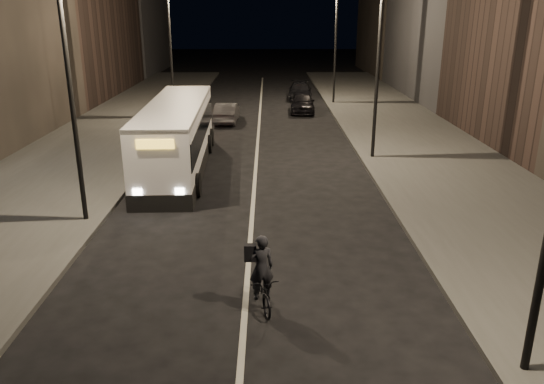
{
  "coord_description": "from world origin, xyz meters",
  "views": [
    {
      "loc": [
        0.57,
        -12.7,
        6.81
      ],
      "look_at": [
        0.69,
        2.81,
        1.5
      ],
      "focal_mm": 35.0,
      "sensor_mm": 36.0,
      "label": 1
    }
  ],
  "objects_px": {
    "streetlight_right_far": "(332,32)",
    "city_bus": "(177,133)",
    "streetlight_left_near": "(76,61)",
    "streetlight_left_far": "(174,35)",
    "streetlight_right_mid": "(373,45)",
    "car_mid": "(227,113)",
    "car_near": "(302,102)",
    "car_far": "(300,91)",
    "cyclist_on_bicycle": "(261,283)"
  },
  "relations": [
    {
      "from": "streetlight_left_near",
      "to": "streetlight_left_far",
      "type": "xyz_separation_m",
      "value": [
        0.0,
        18.0,
        0.0
      ]
    },
    {
      "from": "streetlight_left_far",
      "to": "city_bus",
      "type": "height_order",
      "value": "streetlight_left_far"
    },
    {
      "from": "streetlight_right_mid",
      "to": "car_far",
      "type": "relative_size",
      "value": 1.8
    },
    {
      "from": "streetlight_right_far",
      "to": "cyclist_on_bicycle",
      "type": "bearing_deg",
      "value": -99.51
    },
    {
      "from": "streetlight_right_mid",
      "to": "car_far",
      "type": "bearing_deg",
      "value": 96.65
    },
    {
      "from": "streetlight_right_far",
      "to": "city_bus",
      "type": "relative_size",
      "value": 0.72
    },
    {
      "from": "streetlight_right_far",
      "to": "car_near",
      "type": "relative_size",
      "value": 1.96
    },
    {
      "from": "streetlight_left_far",
      "to": "city_bus",
      "type": "xyz_separation_m",
      "value": [
        1.84,
        -11.49,
        -3.73
      ]
    },
    {
      "from": "car_far",
      "to": "streetlight_left_near",
      "type": "bearing_deg",
      "value": -104.48
    },
    {
      "from": "streetlight_left_far",
      "to": "car_near",
      "type": "height_order",
      "value": "streetlight_left_far"
    },
    {
      "from": "car_near",
      "to": "car_far",
      "type": "xyz_separation_m",
      "value": [
        0.19,
        5.95,
        -0.05
      ]
    },
    {
      "from": "streetlight_right_far",
      "to": "streetlight_left_far",
      "type": "bearing_deg",
      "value": -150.64
    },
    {
      "from": "streetlight_left_far",
      "to": "car_near",
      "type": "distance_m",
      "value": 9.88
    },
    {
      "from": "city_bus",
      "to": "car_mid",
      "type": "relative_size",
      "value": 2.92
    },
    {
      "from": "streetlight_right_mid",
      "to": "car_mid",
      "type": "xyz_separation_m",
      "value": [
        -7.4,
        9.06,
        -4.73
      ]
    },
    {
      "from": "car_near",
      "to": "car_far",
      "type": "relative_size",
      "value": 0.92
    },
    {
      "from": "streetlight_left_near",
      "to": "car_mid",
      "type": "distance_m",
      "value": 18.0
    },
    {
      "from": "streetlight_right_far",
      "to": "streetlight_left_far",
      "type": "xyz_separation_m",
      "value": [
        -10.66,
        -6.0,
        0.0
      ]
    },
    {
      "from": "streetlight_right_mid",
      "to": "streetlight_right_far",
      "type": "height_order",
      "value": "same"
    },
    {
      "from": "streetlight_left_near",
      "to": "city_bus",
      "type": "distance_m",
      "value": 7.73
    },
    {
      "from": "streetlight_left_far",
      "to": "car_far",
      "type": "height_order",
      "value": "streetlight_left_far"
    },
    {
      "from": "streetlight_right_far",
      "to": "cyclist_on_bicycle",
      "type": "relative_size",
      "value": 4.14
    },
    {
      "from": "city_bus",
      "to": "streetlight_left_far",
      "type": "bearing_deg",
      "value": 97.04
    },
    {
      "from": "cyclist_on_bicycle",
      "to": "streetlight_left_far",
      "type": "bearing_deg",
      "value": 88.73
    },
    {
      "from": "streetlight_left_near",
      "to": "car_near",
      "type": "relative_size",
      "value": 1.96
    },
    {
      "from": "streetlight_right_far",
      "to": "car_near",
      "type": "height_order",
      "value": "streetlight_right_far"
    },
    {
      "from": "streetlight_right_far",
      "to": "streetlight_left_far",
      "type": "height_order",
      "value": "same"
    },
    {
      "from": "streetlight_right_mid",
      "to": "car_mid",
      "type": "height_order",
      "value": "streetlight_right_mid"
    },
    {
      "from": "streetlight_right_mid",
      "to": "streetlight_left_far",
      "type": "relative_size",
      "value": 1.0
    },
    {
      "from": "city_bus",
      "to": "car_near",
      "type": "height_order",
      "value": "city_bus"
    },
    {
      "from": "car_mid",
      "to": "car_far",
      "type": "xyz_separation_m",
      "value": [
        5.24,
        9.47,
        0.02
      ]
    },
    {
      "from": "car_mid",
      "to": "cyclist_on_bicycle",
      "type": "bearing_deg",
      "value": 98.02
    },
    {
      "from": "streetlight_right_far",
      "to": "streetlight_left_near",
      "type": "bearing_deg",
      "value": -113.96
    },
    {
      "from": "streetlight_left_near",
      "to": "car_mid",
      "type": "bearing_deg",
      "value": 79.18
    },
    {
      "from": "streetlight_left_far",
      "to": "car_mid",
      "type": "distance_m",
      "value": 5.82
    },
    {
      "from": "streetlight_left_far",
      "to": "streetlight_right_mid",
      "type": "bearing_deg",
      "value": -43.16
    },
    {
      "from": "city_bus",
      "to": "streetlight_right_far",
      "type": "bearing_deg",
      "value": 61.17
    },
    {
      "from": "streetlight_right_mid",
      "to": "car_mid",
      "type": "distance_m",
      "value": 12.62
    },
    {
      "from": "streetlight_left_far",
      "to": "cyclist_on_bicycle",
      "type": "bearing_deg",
      "value": -76.26
    },
    {
      "from": "streetlight_right_far",
      "to": "streetlight_left_near",
      "type": "distance_m",
      "value": 26.26
    },
    {
      "from": "city_bus",
      "to": "car_far",
      "type": "relative_size",
      "value": 2.49
    },
    {
      "from": "cyclist_on_bicycle",
      "to": "car_far",
      "type": "xyz_separation_m",
      "value": [
        2.77,
        31.99,
        0.0
      ]
    },
    {
      "from": "streetlight_left_near",
      "to": "cyclist_on_bicycle",
      "type": "xyz_separation_m",
      "value": [
        5.73,
        -5.45,
        -4.71
      ]
    },
    {
      "from": "streetlight_left_near",
      "to": "car_far",
      "type": "relative_size",
      "value": 1.8
    },
    {
      "from": "streetlight_left_near",
      "to": "streetlight_left_far",
      "type": "relative_size",
      "value": 1.0
    },
    {
      "from": "streetlight_right_far",
      "to": "car_mid",
      "type": "bearing_deg",
      "value": -136.87
    },
    {
      "from": "streetlight_right_far",
      "to": "city_bus",
      "type": "height_order",
      "value": "streetlight_right_far"
    },
    {
      "from": "streetlight_left_near",
      "to": "car_near",
      "type": "distance_m",
      "value": 22.69
    },
    {
      "from": "car_mid",
      "to": "streetlight_left_near",
      "type": "bearing_deg",
      "value": 80.94
    },
    {
      "from": "city_bus",
      "to": "car_near",
      "type": "distance_m",
      "value": 15.53
    }
  ]
}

